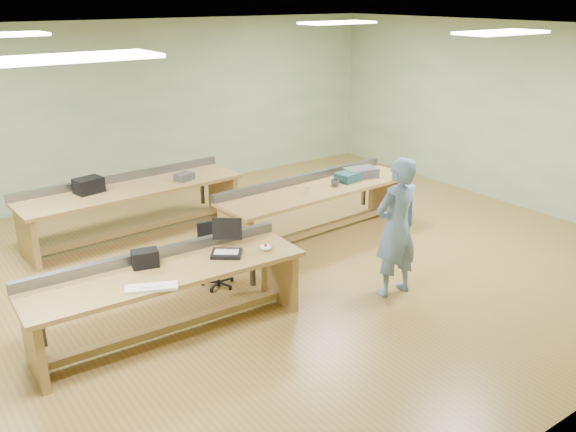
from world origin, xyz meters
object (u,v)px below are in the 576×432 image
object	(u,v)px
drinks_can	(307,190)
workbench_front	(167,286)
laptop_base	(226,254)
camera_bag	(145,258)
workbench_mid	(317,199)
parts_bin_teal	(348,177)
task_chair	(216,263)
parts_bin_grey	(361,172)
workbench_back	(132,199)
mug	(335,183)
person	(396,228)

from	to	relation	value
drinks_can	workbench_front	bearing A→B (deg)	-156.97
laptop_base	drinks_can	bearing A→B (deg)	67.55
laptop_base	camera_bag	distance (m)	0.86
workbench_front	workbench_mid	size ratio (longest dim) A/B	0.92
drinks_can	parts_bin_teal	bearing A→B (deg)	9.07
laptop_base	drinks_can	xyz separation A→B (m)	(2.01, 1.20, 0.04)
task_chair	parts_bin_grey	distance (m)	3.00
workbench_mid	drinks_can	size ratio (longest dim) A/B	28.33
workbench_mid	laptop_base	size ratio (longest dim) A/B	9.91
workbench_back	parts_bin_grey	distance (m)	3.46
workbench_back	laptop_base	distance (m)	2.95
parts_bin_teal	camera_bag	bearing A→B (deg)	-163.46
workbench_mid	workbench_back	distance (m)	2.72
task_chair	mug	distance (m)	2.36
parts_bin_teal	drinks_can	bearing A→B (deg)	-170.93
workbench_mid	drinks_can	distance (m)	0.41
parts_bin_teal	person	bearing A→B (deg)	-116.33
mug	drinks_can	world-z (taller)	drinks_can
workbench_back	parts_bin_teal	distance (m)	3.22
laptop_base	parts_bin_grey	xyz separation A→B (m)	(3.18, 1.39, 0.05)
person	parts_bin_teal	world-z (taller)	person
task_chair	drinks_can	distance (m)	1.84
person	drinks_can	size ratio (longest dim) A/B	14.98
workbench_mid	parts_bin_teal	size ratio (longest dim) A/B	8.94
drinks_can	mug	bearing A→B (deg)	4.48
laptop_base	parts_bin_grey	world-z (taller)	parts_bin_grey
workbench_front	workbench_back	xyz separation A→B (m)	(0.79, 2.89, 0.01)
workbench_mid	camera_bag	xyz separation A→B (m)	(-3.13, -1.11, 0.28)
workbench_back	task_chair	distance (m)	2.19
mug	drinks_can	size ratio (longest dim) A/B	1.10
workbench_back	drinks_can	xyz separation A→B (m)	(1.90, -1.75, 0.24)
person	camera_bag	world-z (taller)	person
parts_bin_teal	workbench_front	bearing A→B (deg)	-160.21
laptop_base	mug	size ratio (longest dim) A/B	2.60
workbench_front	task_chair	distance (m)	1.25
parts_bin_teal	mug	xyz separation A→B (m)	(-0.34, -0.10, -0.01)
workbench_back	camera_bag	distance (m)	2.88
workbench_back	camera_bag	size ratio (longest dim) A/B	12.41
workbench_mid	workbench_front	bearing A→B (deg)	-159.73
drinks_can	parts_bin_grey	bearing A→B (deg)	9.24
person	mug	world-z (taller)	person
task_chair	camera_bag	bearing A→B (deg)	-144.04
workbench_front	mug	world-z (taller)	workbench_front
mug	workbench_mid	bearing A→B (deg)	155.90
parts_bin_teal	parts_bin_grey	xyz separation A→B (m)	(0.30, 0.05, 0.00)
person	laptop_base	xyz separation A→B (m)	(-1.90, 0.65, -0.08)
camera_bag	task_chair	world-z (taller)	camera_bag
camera_bag	task_chair	distance (m)	1.36
person	task_chair	distance (m)	2.23
person	camera_bag	xyz separation A→B (m)	(-2.73, 0.88, -0.00)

